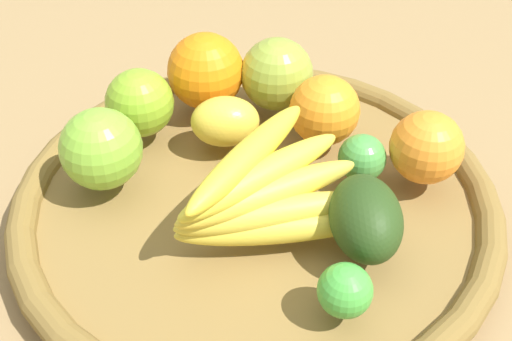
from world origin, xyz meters
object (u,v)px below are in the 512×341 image
object	(u,v)px
lime_1	(362,158)
orange_1	(206,71)
banana_bunch	(266,193)
apple_0	(277,74)
lime_0	(345,290)
apple_2	(140,103)
avocado	(366,218)
orange_0	(327,111)
lemon_0	(225,121)
apple_1	(101,149)
orange_2	(426,147)

from	to	relation	value
lime_1	orange_1	xyz separation A→B (m)	(-0.20, -0.01, 0.02)
banana_bunch	apple_0	world-z (taller)	apple_0
lime_0	apple_2	distance (m)	0.30
avocado	orange_0	bearing A→B (deg)	140.41
apple_0	apple_2	xyz separation A→B (m)	(-0.07, -0.13, -0.00)
banana_bunch	apple_2	xyz separation A→B (m)	(-0.19, 0.02, -0.00)
lemon_0	orange_0	bearing A→B (deg)	44.44
orange_0	apple_1	world-z (taller)	apple_1
avocado	orange_0	world-z (taller)	orange_0
apple_0	orange_2	bearing A→B (deg)	0.89
orange_2	orange_0	bearing A→B (deg)	-170.44
apple_1	orange_2	size ratio (longest dim) A/B	1.11
lime_1	apple_1	distance (m)	0.24
apple_0	apple_1	world-z (taller)	apple_0
lime_1	orange_1	distance (m)	0.20
apple_0	orange_2	world-z (taller)	apple_0
lemon_0	apple_2	bearing A→B (deg)	-149.85
avocado	apple_0	bearing A→B (deg)	150.50
lemon_0	lime_0	world-z (taller)	lemon_0
orange_0	apple_1	distance (m)	0.22
lime_1	banana_bunch	bearing A→B (deg)	-101.78
orange_0	orange_1	bearing A→B (deg)	-165.77
apple_2	orange_1	bearing A→B (deg)	80.85
banana_bunch	lemon_0	xyz separation A→B (m)	(-0.11, 0.06, -0.01)
avocado	lemon_0	size ratio (longest dim) A/B	1.29
lime_1	apple_0	world-z (taller)	apple_0
lime_0	apple_1	xyz separation A→B (m)	(-0.26, -0.03, 0.02)
lime_1	orange_1	size ratio (longest dim) A/B	0.55
avocado	orange_1	world-z (taller)	orange_1
orange_1	orange_2	world-z (taller)	orange_1
banana_bunch	orange_0	bearing A→B (deg)	105.92
lime_0	apple_2	xyz separation A→B (m)	(-0.30, 0.05, 0.01)
lemon_0	apple_2	size ratio (longest dim) A/B	0.99
orange_1	lime_0	xyz separation A→B (m)	(0.28, -0.13, -0.02)
banana_bunch	apple_2	size ratio (longest dim) A/B	2.51
lime_0	orange_1	bearing A→B (deg)	155.64
orange_0	apple_1	xyz separation A→B (m)	(-0.11, -0.19, 0.00)
lime_1	orange_0	xyz separation A→B (m)	(-0.06, 0.02, 0.01)
lime_1	orange_0	bearing A→B (deg)	159.20
orange_0	orange_2	distance (m)	0.11
banana_bunch	apple_0	xyz separation A→B (m)	(-0.12, 0.15, 0.00)
apple_2	orange_2	xyz separation A→B (m)	(0.26, 0.13, -0.00)
lime_0	orange_0	bearing A→B (deg)	131.68
apple_1	apple_2	size ratio (longest dim) A/B	1.09
apple_2	orange_2	world-z (taller)	same
avocado	lime_0	world-z (taller)	avocado
orange_1	orange_0	bearing A→B (deg)	14.23
banana_bunch	avocado	world-z (taller)	banana_bunch
lemon_0	orange_2	xyz separation A→B (m)	(0.18, 0.09, 0.01)
lime_1	apple_0	bearing A→B (deg)	164.85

